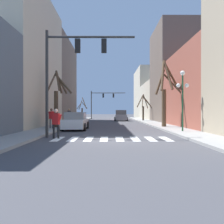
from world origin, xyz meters
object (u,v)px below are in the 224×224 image
car_parked_left_mid (121,115)px  street_tree_right_mid (57,97)px  car_parked_right_mid (121,116)px  pedestrian_on_left_sidewalk (51,116)px  car_parked_left_far (76,121)px  street_tree_left_mid (166,93)px  street_lamp_right_corner (183,88)px  pedestrian_waiting_at_curb (69,114)px  street_tree_left_far (82,109)px  pedestrian_on_right_sidewalk (47,116)px  pedestrian_near_right_corner (56,121)px  traffic_signal_near (71,61)px  traffic_signal_far (102,99)px  street_tree_right_near (144,107)px

car_parked_left_mid → street_tree_right_mid: (-6.84, -24.70, 2.07)m
car_parked_right_mid → pedestrian_on_left_sidewalk: (-6.83, -20.84, 0.34)m
car_parked_left_far → street_tree_left_mid: 8.93m
street_lamp_right_corner → car_parked_right_mid: bearing=98.4°
pedestrian_waiting_at_curb → street_tree_right_mid: street_tree_right_mid is taller
pedestrian_waiting_at_curb → street_tree_left_far: (-0.19, 17.31, 0.74)m
pedestrian_on_left_sidewalk → street_tree_left_mid: (10.36, 2.23, 2.22)m
car_parked_left_mid → pedestrian_on_right_sidewalk: pedestrian_on_right_sidewalk is taller
street_tree_right_mid → pedestrian_waiting_at_curb: bearing=91.9°
car_parked_left_far → pedestrian_near_right_corner: bearing=178.4°
pedestrian_on_right_sidewalk → pedestrian_near_right_corner: size_ratio=0.99×
street_lamp_right_corner → car_parked_left_far: (-8.36, 3.59, -2.57)m
street_tree_left_mid → pedestrian_waiting_at_curb: bearing=142.5°
street_lamp_right_corner → pedestrian_near_right_corner: size_ratio=2.54×
traffic_signal_near → traffic_signal_far: 37.77m
street_tree_right_mid → car_parked_right_mid: bearing=71.0°
car_parked_right_mid → street_tree_right_mid: bearing=161.0°
pedestrian_waiting_at_curb → traffic_signal_far: bearing=-170.3°
street_lamp_right_corner → street_tree_left_far: street_lamp_right_corner is taller
street_tree_right_near → car_parked_right_mid: bearing=153.8°
traffic_signal_near → pedestrian_on_right_sidewalk: size_ratio=3.80×
street_tree_right_mid → street_tree_right_near: street_tree_right_mid is taller
traffic_signal_far → street_lamp_right_corner: size_ratio=1.59×
pedestrian_on_right_sidewalk → street_lamp_right_corner: bearing=58.5°
pedestrian_near_right_corner → street_tree_right_near: street_tree_right_near is taller
traffic_signal_near → car_parked_right_mid: traffic_signal_near is taller
car_parked_left_far → traffic_signal_near: bearing=-175.0°
traffic_signal_near → traffic_signal_far: traffic_signal_near is taller
street_tree_left_mid → street_tree_left_far: size_ratio=1.55×
car_parked_right_mid → street_tree_right_mid: (-6.63, -19.21, 2.06)m
traffic_signal_far → pedestrian_waiting_at_curb: bearing=-99.1°
car_parked_left_far → car_parked_left_mid: car_parked_left_mid is taller
traffic_signal_far → street_tree_left_mid: (7.06, -29.11, -0.83)m
traffic_signal_near → pedestrian_on_left_sidewalk: bearing=112.4°
pedestrian_waiting_at_curb → pedestrian_near_right_corner: bearing=25.2°
pedestrian_on_left_sidewalk → street_tree_left_mid: street_tree_left_mid is taller
pedestrian_on_right_sidewalk → pedestrian_near_right_corner: 7.57m
pedestrian_on_right_sidewalk → pedestrian_on_left_sidewalk: (0.43, -0.23, -0.01)m
street_tree_left_far → car_parked_left_far: bearing=-85.1°
traffic_signal_near → car_parked_right_mid: size_ratio=1.54×
car_parked_left_mid → pedestrian_waiting_at_curb: (-7.12, -16.09, 0.39)m
street_lamp_right_corner → pedestrian_near_right_corner: bearing=-156.8°
traffic_signal_far → pedestrian_waiting_at_curb: 21.58m
street_tree_left_mid → pedestrian_near_right_corner: bearing=-132.7°
street_lamp_right_corner → pedestrian_waiting_at_curb: street_lamp_right_corner is taller
car_parked_left_mid → street_tree_left_far: street_tree_left_far is taller
street_tree_left_mid → street_tree_right_mid: street_tree_left_mid is taller
street_tree_left_mid → pedestrian_on_right_sidewalk: bearing=-169.5°
traffic_signal_far → street_tree_right_mid: 29.90m
car_parked_left_mid → pedestrian_on_left_sidewalk: 27.26m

